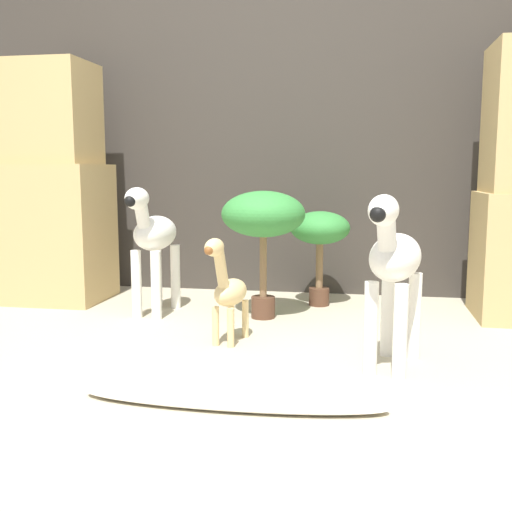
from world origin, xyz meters
The scene contains 9 objects.
ground_plane centered at (0.00, 0.00, 0.00)m, with size 14.00×14.00×0.00m, color #B2A88E.
wall_back centered at (0.00, 1.71, 1.10)m, with size 6.40×0.08×2.20m.
rock_pillar_left centered at (-1.40, 1.19, 0.66)m, with size 0.59×0.51×1.45m.
zebra_right centered at (0.60, 0.19, 0.43)m, with size 0.29×0.54×0.72m.
zebra_left centered at (-0.67, 0.92, 0.43)m, with size 0.22×0.54×0.72m.
giraffe_figurine centered at (-0.13, 0.43, 0.26)m, with size 0.17×0.39×0.51m.
potted_palm_front centered at (0.23, 1.31, 0.44)m, with size 0.36×0.36×0.57m.
potted_palm_back centered at (-0.05, 0.94, 0.55)m, with size 0.45×0.45×0.70m.
surfboard centered at (0.04, -0.31, 0.02)m, with size 1.08×0.20×0.08m.
Camera 1 is at (0.48, -2.25, 0.81)m, focal length 42.00 mm.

